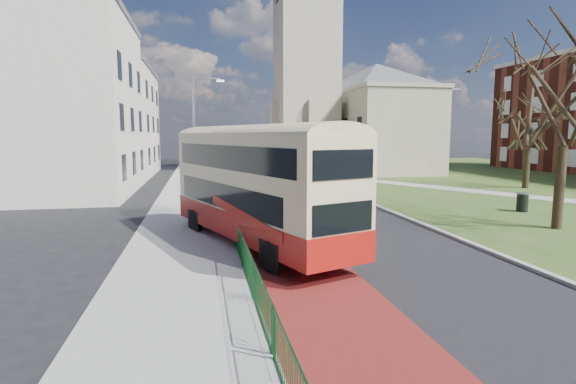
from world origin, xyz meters
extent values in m
plane|color=black|center=(0.00, 0.00, 0.00)|extent=(160.00, 160.00, 0.00)
cube|color=black|center=(1.50, 20.00, 0.01)|extent=(9.00, 120.00, 0.01)
cube|color=#591414|center=(-1.20, 20.00, 0.01)|extent=(3.40, 120.00, 0.01)
cube|color=gray|center=(-5.00, 20.00, 0.06)|extent=(4.00, 120.00, 0.12)
cube|color=#999993|center=(-3.00, 20.00, 0.07)|extent=(0.25, 120.00, 0.13)
cube|color=#999993|center=(6.10, 22.00, 0.07)|extent=(0.25, 80.00, 0.13)
cube|color=#304B1A|center=(26.00, 22.00, 0.02)|extent=(40.00, 80.00, 0.04)
cylinder|color=#0E3D19|center=(-2.95, 4.00, 1.10)|extent=(0.04, 24.00, 0.04)
cylinder|color=#0E3D19|center=(-2.95, 4.00, 0.15)|extent=(0.04, 24.00, 0.04)
cube|color=gray|center=(8.00, 38.00, 12.00)|extent=(6.50, 6.50, 24.00)
cube|color=gray|center=(16.50, 38.00, 4.50)|extent=(9.00, 18.00, 9.00)
pyramid|color=#565960|center=(16.50, 38.00, 12.60)|extent=(9.00, 18.00, 3.60)
cube|color=beige|center=(-14.00, 22.00, 6.25)|extent=(10.00, 14.00, 12.50)
cube|color=#565960|center=(-14.00, 22.00, 12.75)|extent=(10.30, 14.30, 0.50)
cube|color=beige|center=(-14.00, 38.00, 5.50)|extent=(10.00, 16.00, 11.00)
cube|color=#565960|center=(-14.00, 38.00, 11.25)|extent=(10.30, 16.30, 0.50)
cylinder|color=gray|center=(-4.50, 18.00, 4.12)|extent=(0.16, 0.16, 8.00)
cylinder|color=gray|center=(-3.60, 18.00, 8.02)|extent=(1.80, 0.10, 0.10)
cube|color=silver|center=(-2.70, 18.00, 7.87)|extent=(0.50, 0.18, 0.12)
cube|color=#9D140E|center=(-2.14, 3.88, 0.99)|extent=(6.03, 10.89, 0.97)
cube|color=beige|center=(-2.14, 3.88, 2.89)|extent=(5.99, 10.83, 2.82)
cube|color=black|center=(-3.39, 3.73, 2.01)|extent=(3.09, 8.25, 0.92)
cube|color=black|center=(-1.10, 4.58, 2.01)|extent=(3.09, 8.25, 0.92)
cube|color=black|center=(-3.29, 3.46, 3.47)|extent=(3.39, 9.05, 0.88)
cube|color=black|center=(-1.00, 4.31, 3.47)|extent=(3.39, 9.05, 0.88)
cube|color=black|center=(-3.98, 8.87, 2.01)|extent=(2.07, 0.83, 1.02)
cube|color=black|center=(-3.98, 8.87, 3.47)|extent=(2.07, 0.83, 0.88)
cube|color=orange|center=(-3.98, 8.87, 4.03)|extent=(1.66, 0.69, 0.29)
cylinder|color=black|center=(-4.45, 6.91, 0.51)|extent=(0.62, 1.05, 1.01)
cylinder|color=black|center=(-2.35, 7.68, 0.51)|extent=(0.62, 1.05, 1.01)
cylinder|color=black|center=(-2.08, 0.49, 0.51)|extent=(0.62, 1.05, 1.01)
cylinder|color=black|center=(0.02, 1.26, 0.51)|extent=(0.62, 1.05, 1.01)
cylinder|color=#322619|center=(11.72, 4.33, 1.92)|extent=(0.49, 0.49, 3.77)
cylinder|color=#2D2616|center=(21.57, 18.53, 1.59)|extent=(0.50, 0.50, 3.09)
cylinder|color=black|center=(13.36, 8.64, 0.53)|extent=(0.80, 0.80, 0.98)
cylinder|color=gray|center=(13.36, 8.64, 1.05)|extent=(0.85, 0.85, 0.07)
camera|label=1|loc=(-4.25, -13.01, 4.29)|focal=28.00mm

